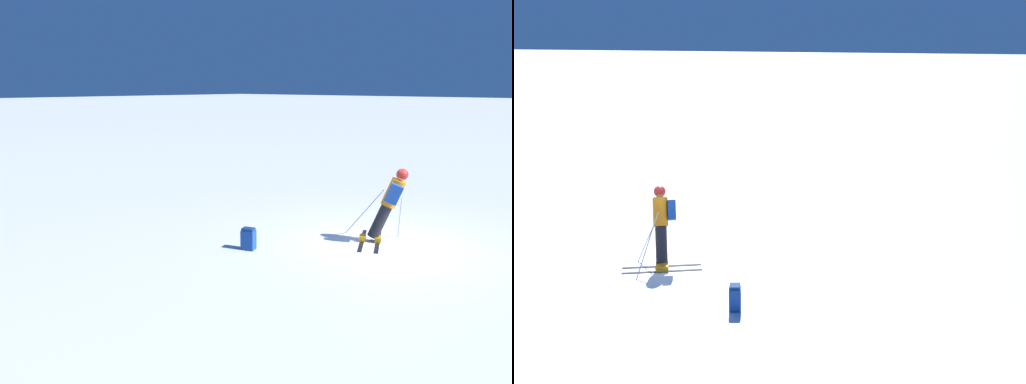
% 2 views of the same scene
% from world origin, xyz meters
% --- Properties ---
extents(ground_plane, '(300.00, 300.00, 0.00)m').
position_xyz_m(ground_plane, '(0.00, 0.00, 0.00)').
color(ground_plane, white).
extents(skier, '(1.61, 1.79, 1.82)m').
position_xyz_m(skier, '(0.06, -0.15, 1.00)').
color(skier, black).
rests_on(skier, ground).
extents(spare_backpack, '(0.35, 0.30, 0.50)m').
position_xyz_m(spare_backpack, '(2.15, 2.38, 0.24)').
color(spare_backpack, '#194293').
rests_on(spare_backpack, ground).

